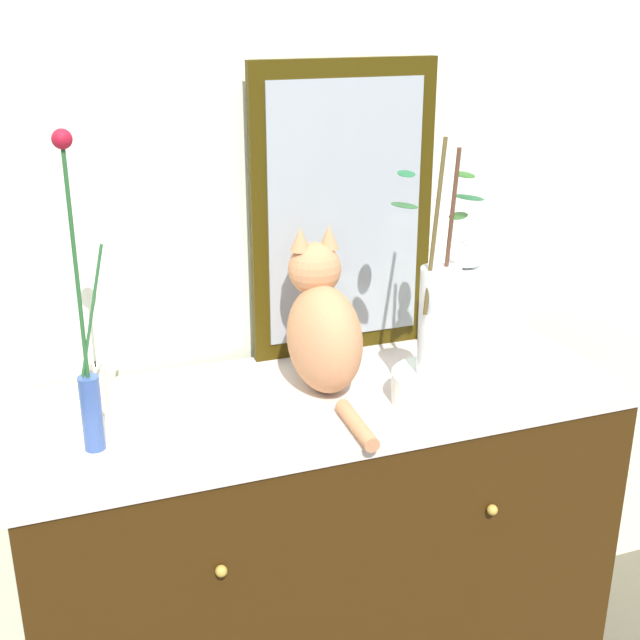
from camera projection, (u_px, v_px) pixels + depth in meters
The scene contains 9 objects.
wall_back at pixel (273, 205), 2.04m from camera, with size 4.40×0.08×2.60m, color silver.
sideboard at pixel (320, 568), 2.05m from camera, with size 1.37×0.53×0.94m.
mirror_leaning at pixel (343, 212), 2.01m from camera, with size 0.46×0.03×0.71m.
cat_sitting at pixel (323, 328), 1.87m from camera, with size 0.17×0.44×0.36m.
vase_slim_green at pixel (87, 366), 1.59m from camera, with size 0.07×0.04×0.62m.
bowl_porcelain at pixel (435, 387), 1.84m from camera, with size 0.19×0.19×0.07m, color white.
vase_glass_clear at pixel (439, 314), 1.78m from camera, with size 0.18×0.15×0.50m.
jar_lidded_porcelain at pixel (462, 306), 2.00m from camera, with size 0.10×0.10×0.32m.
candle_pillar at pixel (98, 390), 1.78m from camera, with size 0.04×0.04×0.12m.
Camera 1 is at (-0.59, -1.59, 1.77)m, focal length 47.16 mm.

